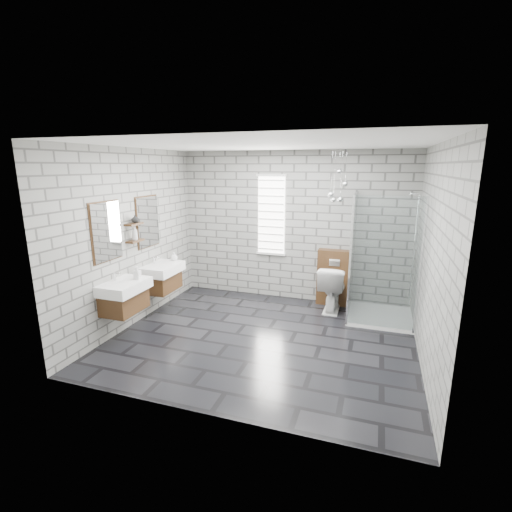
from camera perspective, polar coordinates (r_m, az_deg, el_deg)
The scene contains 20 objects.
floor at distance 5.51m, azimuth 1.07°, elevation -12.59°, with size 4.20×3.60×0.02m, color black.
ceiling at distance 4.95m, azimuth 1.21°, elevation 16.91°, with size 4.20×3.60×0.02m, color white.
wall_back at distance 6.78m, azimuth 5.68°, elevation 4.46°, with size 4.20×0.02×2.70m, color gray.
wall_front at distance 3.43m, azimuth -7.87°, elevation -4.83°, with size 4.20×0.02×2.70m, color gray.
wall_left at distance 6.02m, azimuth -18.45°, elevation 2.63°, with size 0.02×3.60×2.70m, color gray.
wall_right at distance 4.89m, azimuth 25.48°, elevation -0.45°, with size 0.02×3.60×2.70m, color gray.
vanity_left at distance 5.59m, azimuth -19.90°, elevation -4.60°, with size 0.47×0.70×1.57m.
vanity_right at distance 6.35m, azimuth -14.50°, elevation -2.05°, with size 0.47×0.70×1.57m.
shelf_lower at distance 5.94m, azimuth -18.10°, elevation 2.22°, with size 0.14×0.30×0.03m, color #482C16.
shelf_upper at distance 5.89m, azimuth -18.28°, elevation 4.70°, with size 0.14×0.30×0.03m, color #482C16.
window at distance 6.82m, azimuth 2.37°, elevation 6.27°, with size 0.56×0.05×1.48m.
cistern_panel at distance 6.74m, azimuth 11.96°, elevation -3.26°, with size 0.60×0.20×1.00m, color #482C16.
flush_plate at distance 6.56m, azimuth 11.98°, elevation -1.01°, with size 0.18×0.01×0.12m, color silver.
shower_enclosure at distance 6.21m, azimuth 17.85°, elevation -5.07°, with size 1.00×1.00×2.03m.
pendant_cluster at distance 6.13m, azimuth 12.47°, elevation 9.99°, with size 0.29×0.24×0.85m.
toilet at distance 6.52m, azimuth 11.64°, elevation -4.79°, with size 0.44×0.77×0.79m, color white.
soap_bottle_a at distance 5.58m, azimuth -17.82°, elevation -2.46°, with size 0.08×0.09×0.19m, color #B2B2B2.
soap_bottle_b at distance 6.50m, azimuth -12.49°, elevation -0.05°, with size 0.11×0.11×0.15m, color #B2B2B2.
soap_bottle_c at distance 5.90m, azimuth -18.15°, elevation 3.37°, with size 0.08×0.08×0.22m, color #B2B2B2.
vase at distance 5.90m, azimuth -18.09°, elevation 5.47°, with size 0.12×0.12×0.12m, color #B2B2B2.
Camera 1 is at (1.46, -4.72, 2.44)m, focal length 26.00 mm.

